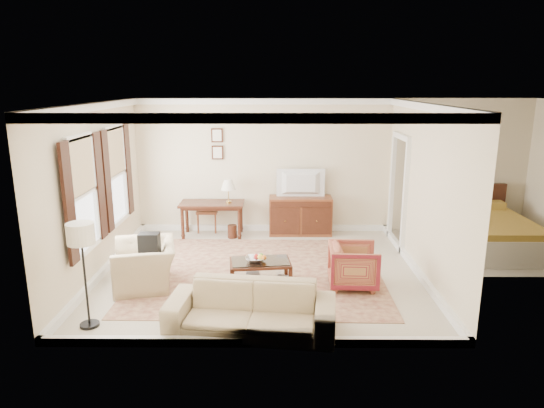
{
  "coord_description": "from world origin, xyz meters",
  "views": [
    {
      "loc": [
        0.25,
        -7.93,
        3.22
      ],
      "look_at": [
        0.2,
        0.3,
        1.15
      ],
      "focal_mm": 32.0,
      "sensor_mm": 36.0,
      "label": 1
    }
  ],
  "objects_px": {
    "tv": "(301,175)",
    "coffee_table": "(260,266)",
    "sofa": "(251,302)",
    "writing_desk": "(212,207)",
    "sideboard": "(300,215)",
    "striped_armchair": "(354,264)",
    "club_armchair": "(145,257)"
  },
  "relations": [
    {
      "from": "coffee_table",
      "to": "striped_armchair",
      "type": "relative_size",
      "value": 1.33
    },
    {
      "from": "writing_desk",
      "to": "tv",
      "type": "bearing_deg",
      "value": 3.92
    },
    {
      "from": "coffee_table",
      "to": "sideboard",
      "type": "bearing_deg",
      "value": 73.99
    },
    {
      "from": "sideboard",
      "to": "coffee_table",
      "type": "xyz_separation_m",
      "value": [
        -0.79,
        -2.75,
        -0.1
      ]
    },
    {
      "from": "sofa",
      "to": "club_armchair",
      "type": "bearing_deg",
      "value": 146.61
    },
    {
      "from": "tv",
      "to": "club_armchair",
      "type": "relative_size",
      "value": 0.9
    },
    {
      "from": "coffee_table",
      "to": "club_armchair",
      "type": "xyz_separation_m",
      "value": [
        -1.86,
        -0.05,
        0.17
      ]
    },
    {
      "from": "writing_desk",
      "to": "tv",
      "type": "height_order",
      "value": "tv"
    },
    {
      "from": "tv",
      "to": "sofa",
      "type": "xyz_separation_m",
      "value": [
        -0.87,
        -4.28,
        -0.89
      ]
    },
    {
      "from": "sideboard",
      "to": "striped_armchair",
      "type": "height_order",
      "value": "sideboard"
    },
    {
      "from": "tv",
      "to": "coffee_table",
      "type": "xyz_separation_m",
      "value": [
        -0.79,
        -2.73,
        -1.01
      ]
    },
    {
      "from": "tv",
      "to": "club_armchair",
      "type": "bearing_deg",
      "value": 46.36
    },
    {
      "from": "striped_armchair",
      "to": "club_armchair",
      "type": "distance_m",
      "value": 3.37
    },
    {
      "from": "club_armchair",
      "to": "striped_armchair",
      "type": "bearing_deg",
      "value": 76.3
    },
    {
      "from": "coffee_table",
      "to": "club_armchair",
      "type": "bearing_deg",
      "value": -178.46
    },
    {
      "from": "coffee_table",
      "to": "sofa",
      "type": "xyz_separation_m",
      "value": [
        -0.08,
        -1.55,
        0.12
      ]
    },
    {
      "from": "coffee_table",
      "to": "sofa",
      "type": "distance_m",
      "value": 1.56
    },
    {
      "from": "sideboard",
      "to": "coffee_table",
      "type": "bearing_deg",
      "value": -106.01
    },
    {
      "from": "writing_desk",
      "to": "club_armchair",
      "type": "height_order",
      "value": "club_armchair"
    },
    {
      "from": "tv",
      "to": "sofa",
      "type": "height_order",
      "value": "tv"
    },
    {
      "from": "writing_desk",
      "to": "striped_armchair",
      "type": "xyz_separation_m",
      "value": [
        2.61,
        -2.67,
        -0.24
      ]
    },
    {
      "from": "club_armchair",
      "to": "sofa",
      "type": "height_order",
      "value": "club_armchair"
    },
    {
      "from": "sideboard",
      "to": "tv",
      "type": "xyz_separation_m",
      "value": [
        0.0,
        -0.02,
        0.91
      ]
    },
    {
      "from": "writing_desk",
      "to": "club_armchair",
      "type": "xyz_separation_m",
      "value": [
        -0.76,
        -2.65,
        -0.15
      ]
    },
    {
      "from": "striped_armchair",
      "to": "club_armchair",
      "type": "height_order",
      "value": "club_armchair"
    },
    {
      "from": "tv",
      "to": "club_armchair",
      "type": "height_order",
      "value": "tv"
    },
    {
      "from": "writing_desk",
      "to": "tv",
      "type": "distance_m",
      "value": 2.02
    },
    {
      "from": "sideboard",
      "to": "striped_armchair",
      "type": "bearing_deg",
      "value": -75.79
    },
    {
      "from": "tv",
      "to": "sofa",
      "type": "bearing_deg",
      "value": 78.56
    },
    {
      "from": "sideboard",
      "to": "sofa",
      "type": "bearing_deg",
      "value": -101.39
    },
    {
      "from": "striped_armchair",
      "to": "club_armchair",
      "type": "xyz_separation_m",
      "value": [
        -3.37,
        0.02,
        0.09
      ]
    },
    {
      "from": "writing_desk",
      "to": "sofa",
      "type": "height_order",
      "value": "sofa"
    }
  ]
}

